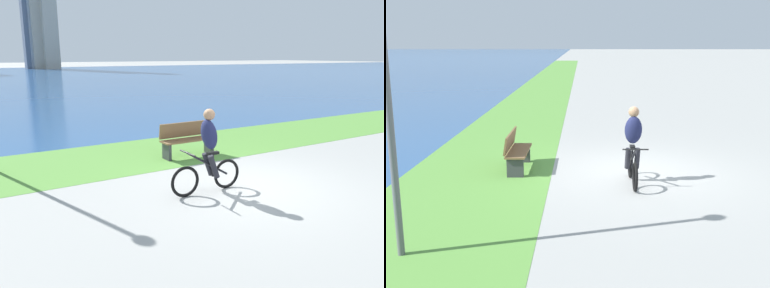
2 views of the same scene
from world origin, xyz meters
The scene contains 4 objects.
ground_plane centered at (0.00, 0.00, 0.00)m, with size 300.00×300.00×0.00m, color #9E9E99.
grass_strip_bayside centered at (0.00, 3.56, 0.00)m, with size 120.00×3.34×0.01m, color #59933D.
cyclist_lead centered at (-0.82, 0.14, 0.83)m, with size 1.57×0.52×1.64m.
bench_near_path centered at (0.27, 2.74, 0.45)m, with size 1.50×0.47×0.90m.
Camera 2 is at (-10.28, 1.19, 2.97)m, focal length 43.57 mm.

